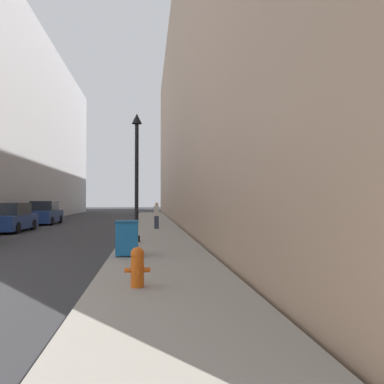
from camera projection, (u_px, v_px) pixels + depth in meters
The scene contains 8 objects.
sidewalk_right at pixel (154, 228), 23.38m from camera, with size 3.08×60.00×0.16m.
building_right_stone at pixel (241, 107), 32.45m from camera, with size 12.00×60.00×19.97m.
fire_hydrant at pixel (137, 266), 7.14m from camera, with size 0.49×0.38×0.76m.
trash_bin at pixel (127, 238), 11.19m from camera, with size 0.67×0.66×1.05m.
lamppost at pixel (137, 166), 14.98m from camera, with size 0.41×0.41×5.15m.
parked_sedan_near at pixel (10, 219), 21.78m from camera, with size 1.96×4.79×1.68m.
parked_sedan_far at pixel (45, 214), 28.70m from camera, with size 1.89×4.53×1.78m.
pedestrian_on_sidewalk at pixel (157, 216), 21.97m from camera, with size 0.31×0.20×1.54m.
Camera 1 is at (5.22, -5.55, 1.81)m, focal length 35.00 mm.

